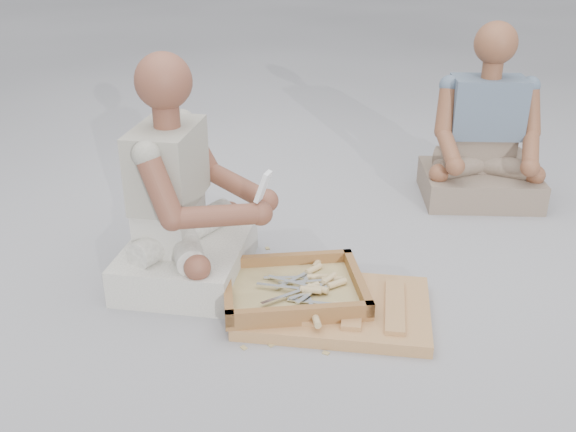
% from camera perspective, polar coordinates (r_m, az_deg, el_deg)
% --- Properties ---
extents(ground, '(60.00, 60.00, 0.00)m').
position_cam_1_polar(ground, '(2.13, -0.48, -8.99)').
color(ground, '#A2A1A7').
rests_on(ground, ground).
extents(carved_panel, '(0.64, 0.44, 0.04)m').
position_cam_1_polar(carved_panel, '(2.15, 4.14, -8.10)').
color(carved_panel, '#A2743E').
rests_on(carved_panel, ground).
extents(tool_tray, '(0.56, 0.49, 0.06)m').
position_cam_1_polar(tool_tray, '(2.16, 0.48, -6.52)').
color(tool_tray, brown).
rests_on(tool_tray, carved_panel).
extents(chisel_0, '(0.09, 0.21, 0.02)m').
position_cam_1_polar(chisel_0, '(2.02, 2.39, -8.81)').
color(chisel_0, silver).
rests_on(chisel_0, tool_tray).
extents(chisel_1, '(0.22, 0.06, 0.02)m').
position_cam_1_polar(chisel_1, '(2.22, 2.06, -5.45)').
color(chisel_1, silver).
rests_on(chisel_1, tool_tray).
extents(chisel_2, '(0.22, 0.03, 0.02)m').
position_cam_1_polar(chisel_2, '(2.12, 1.48, -6.52)').
color(chisel_2, silver).
rests_on(chisel_2, tool_tray).
extents(chisel_3, '(0.18, 0.16, 0.02)m').
position_cam_1_polar(chisel_3, '(2.16, 3.87, -6.16)').
color(chisel_3, silver).
rests_on(chisel_3, tool_tray).
extents(chisel_4, '(0.11, 0.21, 0.02)m').
position_cam_1_polar(chisel_4, '(2.18, 3.35, -5.85)').
color(chisel_4, silver).
rests_on(chisel_4, tool_tray).
extents(chisel_5, '(0.22, 0.08, 0.02)m').
position_cam_1_polar(chisel_5, '(2.14, 2.14, -6.33)').
color(chisel_5, silver).
rests_on(chisel_5, tool_tray).
extents(chisel_6, '(0.06, 0.22, 0.02)m').
position_cam_1_polar(chisel_6, '(2.28, 2.44, -4.45)').
color(chisel_6, silver).
rests_on(chisel_6, tool_tray).
extents(chisel_7, '(0.22, 0.02, 0.02)m').
position_cam_1_polar(chisel_7, '(2.07, 4.41, -7.89)').
color(chisel_7, silver).
rests_on(chisel_7, tool_tray).
extents(chisel_8, '(0.22, 0.08, 0.02)m').
position_cam_1_polar(chisel_8, '(2.20, 3.37, -5.72)').
color(chisel_8, silver).
rests_on(chisel_8, tool_tray).
extents(chisel_9, '(0.14, 0.19, 0.02)m').
position_cam_1_polar(chisel_9, '(2.24, 1.90, -4.94)').
color(chisel_9, silver).
rests_on(chisel_9, tool_tray).
extents(chisel_10, '(0.17, 0.16, 0.02)m').
position_cam_1_polar(chisel_10, '(2.13, 1.43, -6.53)').
color(chisel_10, silver).
rests_on(chisel_10, tool_tray).
extents(wood_chip_0, '(0.02, 0.02, 0.00)m').
position_cam_1_polar(wood_chip_0, '(2.39, -1.21, -4.85)').
color(wood_chip_0, tan).
rests_on(wood_chip_0, ground).
extents(wood_chip_1, '(0.02, 0.02, 0.00)m').
position_cam_1_polar(wood_chip_1, '(2.11, 6.98, -9.60)').
color(wood_chip_1, tan).
rests_on(wood_chip_1, ground).
extents(wood_chip_2, '(0.02, 0.02, 0.00)m').
position_cam_1_polar(wood_chip_2, '(2.01, -1.47, -11.38)').
color(wood_chip_2, tan).
rests_on(wood_chip_2, ground).
extents(wood_chip_3, '(0.02, 0.02, 0.00)m').
position_cam_1_polar(wood_chip_3, '(1.98, 3.40, -12.06)').
color(wood_chip_3, tan).
rests_on(wood_chip_3, ground).
extents(wood_chip_4, '(0.02, 0.02, 0.00)m').
position_cam_1_polar(wood_chip_4, '(2.11, -1.75, -9.36)').
color(wood_chip_4, tan).
rests_on(wood_chip_4, ground).
extents(wood_chip_5, '(0.02, 0.02, 0.00)m').
position_cam_1_polar(wood_chip_5, '(2.18, 1.28, -8.04)').
color(wood_chip_5, tan).
rests_on(wood_chip_5, ground).
extents(wood_chip_6, '(0.02, 0.02, 0.00)m').
position_cam_1_polar(wood_chip_6, '(2.15, -0.02, -8.56)').
color(wood_chip_6, tan).
rests_on(wood_chip_6, ground).
extents(wood_chip_7, '(0.02, 0.02, 0.00)m').
position_cam_1_polar(wood_chip_7, '(2.20, -3.93, -7.74)').
color(wood_chip_7, tan).
rests_on(wood_chip_7, ground).
extents(wood_chip_8, '(0.02, 0.02, 0.00)m').
position_cam_1_polar(wood_chip_8, '(2.15, -4.66, -8.64)').
color(wood_chip_8, tan).
rests_on(wood_chip_8, ground).
extents(wood_chip_9, '(0.02, 0.02, 0.00)m').
position_cam_1_polar(wood_chip_9, '(2.00, -3.96, -11.61)').
color(wood_chip_9, tan).
rests_on(wood_chip_9, ground).
extents(wood_chip_10, '(0.02, 0.02, 0.00)m').
position_cam_1_polar(wood_chip_10, '(2.12, 1.03, -9.06)').
color(wood_chip_10, tan).
rests_on(wood_chip_10, ground).
extents(wood_chip_11, '(0.02, 0.02, 0.00)m').
position_cam_1_polar(wood_chip_11, '(2.54, -1.84, -2.88)').
color(wood_chip_11, tan).
rests_on(wood_chip_11, ground).
extents(wood_chip_12, '(0.02, 0.02, 0.00)m').
position_cam_1_polar(wood_chip_12, '(2.06, -1.44, -10.27)').
color(wood_chip_12, tan).
rests_on(wood_chip_12, ground).
extents(wood_chip_13, '(0.02, 0.02, 0.00)m').
position_cam_1_polar(wood_chip_13, '(2.42, 1.09, -4.47)').
color(wood_chip_13, tan).
rests_on(wood_chip_13, ground).
extents(craftsman, '(0.54, 0.53, 0.81)m').
position_cam_1_polar(craftsman, '(2.27, -9.37, 0.85)').
color(craftsman, silver).
rests_on(craftsman, ground).
extents(companion, '(0.56, 0.47, 0.80)m').
position_cam_1_polar(companion, '(3.05, 17.01, 6.24)').
color(companion, '#7B6658').
rests_on(companion, ground).
extents(mobile_phone, '(0.06, 0.05, 0.11)m').
position_cam_1_polar(mobile_phone, '(2.10, -2.24, 2.64)').
color(mobile_phone, white).
rests_on(mobile_phone, craftsman).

